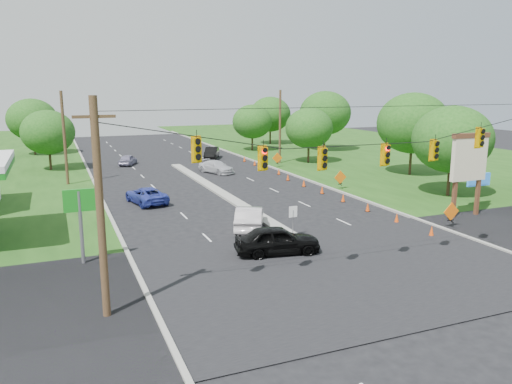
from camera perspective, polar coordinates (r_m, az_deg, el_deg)
name	(u,v)px	position (r m, az deg, el deg)	size (l,w,h in m)	color
ground	(344,269)	(26.65, 10.00, -8.71)	(160.00, 160.00, 0.00)	black
grass_right	(480,173)	(60.51, 24.23, 1.98)	(40.00, 160.00, 0.06)	#1E4714
cross_street	(344,269)	(26.65, 10.00, -8.71)	(160.00, 14.00, 0.02)	black
curb_left	(94,183)	(51.97, -18.04, 0.98)	(0.25, 110.00, 0.16)	gray
curb_right	(279,171)	(56.98, 2.64, 2.47)	(0.25, 110.00, 0.16)	gray
median	(219,192)	(45.10, -4.25, -0.05)	(1.00, 34.00, 0.18)	gray
median_sign	(293,215)	(31.20, 4.26, -2.69)	(0.55, 0.06, 2.05)	gray
signal_span	(358,179)	(24.50, 11.56, 1.48)	(25.60, 0.32, 9.00)	#422D1C
utility_pole_far_left	(64,139)	(51.26, -21.04, 5.72)	(0.28, 0.28, 9.00)	#422D1C
utility_pole_far_right	(280,127)	(61.95, 2.76, 7.42)	(0.28, 0.28, 9.00)	#422D1C
pylon_sign	(470,162)	(39.28, 23.28, 3.16)	(5.90, 2.30, 6.12)	#59331E
cone_0	(432,231)	(33.68, 19.43, -4.22)	(0.32, 0.32, 0.70)	#E4480D
cone_1	(397,218)	(36.26, 15.79, -2.86)	(0.32, 0.32, 0.70)	#E4480D
cone_2	(368,207)	(38.98, 12.65, -1.68)	(0.32, 0.32, 0.70)	#E4480D
cone_3	(343,198)	(41.82, 9.93, -0.66)	(0.32, 0.32, 0.70)	#E4480D
cone_4	(322,190)	(44.75, 7.56, 0.24)	(0.32, 0.32, 0.70)	#E4480D
cone_5	(304,183)	(47.76, 5.49, 1.02)	(0.32, 0.32, 0.70)	#E4480D
cone_6	(288,177)	(50.83, 3.67, 1.71)	(0.32, 0.32, 0.70)	#E4480D
cone_7	(279,171)	(54.20, 2.63, 2.36)	(0.32, 0.32, 0.70)	#E4480D
cone_8	(266,167)	(57.36, 1.17, 2.90)	(0.32, 0.32, 0.70)	#E4480D
cone_9	(255,163)	(60.55, -0.14, 3.38)	(0.32, 0.32, 0.70)	#E4480D
cone_10	(244,159)	(63.77, -1.33, 3.80)	(0.32, 0.32, 0.70)	#E4480D
work_sign_0	(451,212)	(35.83, 21.41, -2.19)	(1.27, 0.58, 1.37)	black
work_sign_1	(340,178)	(46.70, 9.61, 1.59)	(1.27, 0.58, 1.37)	black
work_sign_2	(277,158)	(58.90, 2.45, 3.85)	(1.27, 0.58, 1.37)	black
tree_5	(48,132)	(61.23, -22.69, 6.32)	(5.88, 5.88, 6.86)	black
tree_6	(32,119)	(76.19, -24.22, 7.57)	(6.72, 6.72, 7.84)	black
tree_7	(452,139)	(45.84, 21.50, 5.62)	(6.72, 6.72, 7.84)	black
tree_8	(413,123)	(55.90, 17.49, 7.52)	(7.56, 7.56, 8.82)	black
tree_9	(309,128)	(62.63, 6.07, 7.26)	(5.88, 5.88, 6.86)	black
tree_10	(325,113)	(75.15, 7.91, 8.92)	(7.56, 7.56, 8.82)	black
tree_11	(270,114)	(83.19, 1.64, 8.87)	(6.72, 6.72, 7.84)	black
tree_12	(252,122)	(74.47, -0.43, 8.05)	(5.88, 5.88, 6.86)	black
black_sedan	(277,240)	(28.35, 2.46, -5.52)	(1.94, 4.82, 1.64)	black
white_sedan	(249,218)	(33.10, -0.75, -2.98)	(1.71, 4.91, 1.62)	beige
blue_pickup	(146,195)	(41.61, -12.44, -0.36)	(2.24, 4.86, 1.35)	#2E3CA3
silver_car_far	(216,167)	(55.35, -4.58, 2.88)	(1.91, 4.70, 1.36)	silver
silver_car_oncoming	(128,160)	(62.87, -14.43, 3.59)	(1.53, 3.80, 1.29)	gray
dark_car_receding	(212,153)	(66.84, -5.09, 4.49)	(1.62, 4.65, 1.53)	black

